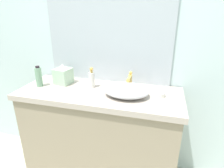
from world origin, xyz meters
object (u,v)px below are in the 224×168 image
object	(u,v)px
lotion_bottle	(39,77)
tissue_box	(63,75)
sink_basin	(126,90)
soap_dispenser	(92,79)
candle_jar	(161,95)

from	to	relation	value
lotion_bottle	tissue_box	world-z (taller)	lotion_bottle
sink_basin	soap_dispenser	bearing A→B (deg)	163.20
soap_dispenser	lotion_bottle	size ratio (longest dim) A/B	0.99
soap_dispenser	tissue_box	size ratio (longest dim) A/B	1.00
lotion_bottle	candle_jar	xyz separation A→B (m)	(1.01, 0.05, -0.07)
lotion_bottle	tissue_box	bearing A→B (deg)	34.77
lotion_bottle	tissue_box	xyz separation A→B (m)	(0.17, 0.11, -0.01)
lotion_bottle	tissue_box	size ratio (longest dim) A/B	1.01
candle_jar	tissue_box	bearing A→B (deg)	175.73
soap_dispenser	tissue_box	xyz separation A→B (m)	(-0.28, 0.02, 0.00)
sink_basin	lotion_bottle	bearing A→B (deg)	179.95
soap_dispenser	candle_jar	bearing A→B (deg)	-4.18
tissue_box	candle_jar	distance (m)	0.85
soap_dispenser	tissue_box	distance (m)	0.28
sink_basin	lotion_bottle	xyz separation A→B (m)	(-0.75, 0.00, 0.04)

